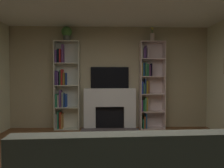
{
  "coord_description": "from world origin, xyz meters",
  "views": [
    {
      "loc": [
        -0.13,
        -2.68,
        1.33
      ],
      "look_at": [
        0.0,
        1.18,
        1.21
      ],
      "focal_mm": 34.22,
      "sensor_mm": 36.0,
      "label": 1
    }
  ],
  "objects_px": {
    "potted_plant": "(67,33)",
    "vase_with_flowers": "(152,37)",
    "fireplace": "(110,107)",
    "tv": "(110,78)",
    "bookshelf_right": "(149,85)",
    "bookshelf_left": "(64,86)"
  },
  "relations": [
    {
      "from": "fireplace",
      "to": "tv",
      "type": "distance_m",
      "value": 0.78
    },
    {
      "from": "bookshelf_right",
      "to": "potted_plant",
      "type": "relative_size",
      "value": 6.1
    },
    {
      "from": "fireplace",
      "to": "bookshelf_right",
      "type": "distance_m",
      "value": 1.17
    },
    {
      "from": "potted_plant",
      "to": "vase_with_flowers",
      "type": "distance_m",
      "value": 2.19
    },
    {
      "from": "potted_plant",
      "to": "vase_with_flowers",
      "type": "relative_size",
      "value": 0.99
    },
    {
      "from": "tv",
      "to": "vase_with_flowers",
      "type": "xyz_separation_m",
      "value": [
        1.1,
        -0.12,
        1.06
      ]
    },
    {
      "from": "fireplace",
      "to": "bookshelf_left",
      "type": "relative_size",
      "value": 0.64
    },
    {
      "from": "tv",
      "to": "fireplace",
      "type": "bearing_deg",
      "value": -90.0
    },
    {
      "from": "bookshelf_right",
      "to": "bookshelf_left",
      "type": "bearing_deg",
      "value": 179.72
    },
    {
      "from": "tv",
      "to": "bookshelf_right",
      "type": "relative_size",
      "value": 0.44
    },
    {
      "from": "bookshelf_left",
      "to": "fireplace",
      "type": "bearing_deg",
      "value": -0.08
    },
    {
      "from": "bookshelf_left",
      "to": "bookshelf_right",
      "type": "height_order",
      "value": "same"
    },
    {
      "from": "bookshelf_left",
      "to": "potted_plant",
      "type": "height_order",
      "value": "potted_plant"
    },
    {
      "from": "bookshelf_right",
      "to": "vase_with_flowers",
      "type": "distance_m",
      "value": 1.26
    },
    {
      "from": "tv",
      "to": "bookshelf_left",
      "type": "distance_m",
      "value": 1.2
    },
    {
      "from": "tv",
      "to": "potted_plant",
      "type": "relative_size",
      "value": 2.69
    },
    {
      "from": "fireplace",
      "to": "vase_with_flowers",
      "type": "xyz_separation_m",
      "value": [
        1.1,
        -0.04,
        1.83
      ]
    },
    {
      "from": "vase_with_flowers",
      "to": "bookshelf_right",
      "type": "bearing_deg",
      "value": 157.61
    },
    {
      "from": "fireplace",
      "to": "bookshelf_right",
      "type": "bearing_deg",
      "value": -0.5
    },
    {
      "from": "fireplace",
      "to": "vase_with_flowers",
      "type": "height_order",
      "value": "vase_with_flowers"
    },
    {
      "from": "tv",
      "to": "potted_plant",
      "type": "xyz_separation_m",
      "value": [
        -1.1,
        -0.12,
        1.14
      ]
    },
    {
      "from": "fireplace",
      "to": "bookshelf_left",
      "type": "distance_m",
      "value": 1.3
    }
  ]
}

